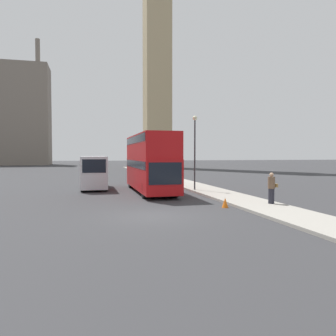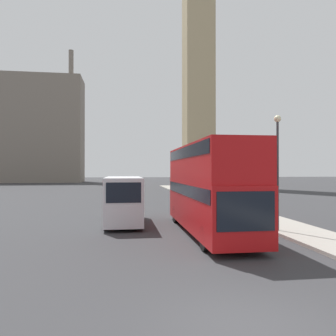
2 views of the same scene
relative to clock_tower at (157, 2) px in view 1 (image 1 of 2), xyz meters
name	(u,v)px [view 1 (image 1 of 2)]	position (x,y,z in m)	size (l,w,h in m)	color
ground_plane	(152,216)	(-12.64, -58.12, -37.39)	(300.00, 300.00, 0.00)	#333335
sidewalk_strip	(272,209)	(-6.21, -58.12, -37.32)	(2.86, 120.00, 0.15)	#9E998E
clock_tower	(157,2)	(0.00, 0.00, 0.00)	(6.10, 6.27, 72.98)	tan
red_double_decker_bus	(150,161)	(-10.84, -48.29, -34.92)	(2.48, 10.24, 4.46)	#B71114
white_van	(94,172)	(-15.10, -44.76, -35.91)	(2.12, 6.13, 2.79)	silver
pedestrian	(271,188)	(-5.44, -56.83, -36.36)	(0.55, 0.39, 1.77)	#23232D
street_lamp	(195,141)	(-7.33, -48.74, -33.41)	(0.36, 0.36, 5.86)	#38383D
traffic_cone	(225,203)	(-8.22, -56.69, -37.12)	(0.36, 0.36, 0.55)	orange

